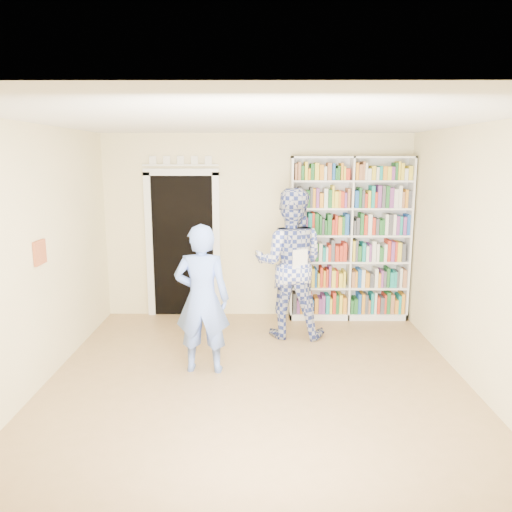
% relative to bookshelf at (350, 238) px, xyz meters
% --- Properties ---
extents(floor, '(5.00, 5.00, 0.00)m').
position_rel_bookshelf_xyz_m(floor, '(-1.35, -2.34, -1.20)').
color(floor, '#987649').
rests_on(floor, ground).
extents(ceiling, '(5.00, 5.00, 0.00)m').
position_rel_bookshelf_xyz_m(ceiling, '(-1.35, -2.34, 1.50)').
color(ceiling, white).
rests_on(ceiling, wall_back).
extents(wall_back, '(4.50, 0.00, 4.50)m').
position_rel_bookshelf_xyz_m(wall_back, '(-1.35, 0.16, 0.15)').
color(wall_back, '#F7E4AA').
rests_on(wall_back, floor).
extents(wall_left, '(0.00, 5.00, 5.00)m').
position_rel_bookshelf_xyz_m(wall_left, '(-3.60, -2.34, 0.15)').
color(wall_left, '#F7E4AA').
rests_on(wall_left, floor).
extents(wall_right, '(0.00, 5.00, 5.00)m').
position_rel_bookshelf_xyz_m(wall_right, '(0.90, -2.34, 0.15)').
color(wall_right, '#F7E4AA').
rests_on(wall_right, floor).
extents(bookshelf, '(1.73, 0.32, 2.38)m').
position_rel_bookshelf_xyz_m(bookshelf, '(0.00, 0.00, 0.00)').
color(bookshelf, white).
rests_on(bookshelf, floor).
extents(doorway, '(1.10, 0.08, 2.43)m').
position_rel_bookshelf_xyz_m(doorway, '(-2.45, 0.13, -0.02)').
color(doorway, black).
rests_on(doorway, floor).
extents(wall_art, '(0.03, 0.25, 0.25)m').
position_rel_bookshelf_xyz_m(wall_art, '(-3.58, -2.14, 0.20)').
color(wall_art, brown).
rests_on(wall_art, wall_left).
extents(man_blue, '(0.62, 0.42, 1.67)m').
position_rel_bookshelf_xyz_m(man_blue, '(-1.95, -1.89, -0.37)').
color(man_blue, '#6586E1').
rests_on(man_blue, floor).
extents(man_plaid, '(1.06, 0.88, 1.98)m').
position_rel_bookshelf_xyz_m(man_plaid, '(-0.91, -0.75, -0.21)').
color(man_plaid, '#2F3F92').
rests_on(man_plaid, floor).
extents(paper_sheet, '(0.20, 0.12, 0.32)m').
position_rel_bookshelf_xyz_m(paper_sheet, '(-0.80, -1.03, -0.13)').
color(paper_sheet, white).
rests_on(paper_sheet, man_plaid).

